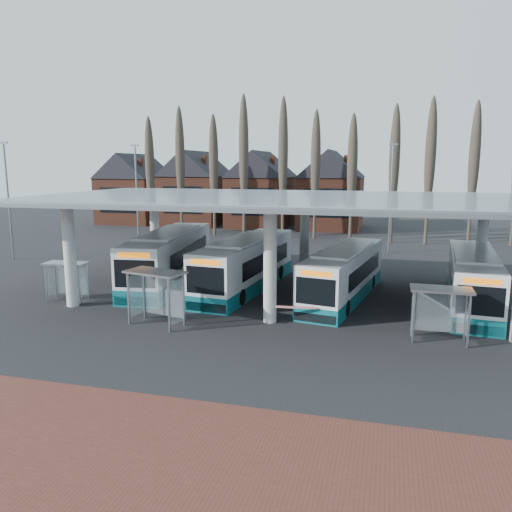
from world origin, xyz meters
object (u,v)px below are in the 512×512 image
(shelter_1, at_px, (157,285))
(bus_2, at_px, (344,275))
(bus_1, at_px, (247,265))
(bus_3, at_px, (472,280))
(shelter_0, at_px, (67,272))
(shelter_2, at_px, (440,302))
(bus_0, at_px, (170,258))

(shelter_1, bearing_deg, bus_2, 54.18)
(bus_1, distance_m, bus_3, 14.05)
(bus_3, bearing_deg, bus_2, -172.69)
(shelter_0, distance_m, shelter_2, 21.53)
(bus_0, xyz_separation_m, shelter_2, (17.41, -7.91, 0.16))
(shelter_0, bearing_deg, shelter_2, -9.25)
(bus_0, xyz_separation_m, bus_3, (19.83, -1.00, -0.20))
(bus_2, bearing_deg, bus_3, 11.91)
(bus_0, xyz_separation_m, bus_2, (12.36, -1.30, -0.22))
(bus_3, xyz_separation_m, shelter_2, (-2.42, -6.91, 0.36))
(bus_2, distance_m, shelter_2, 8.33)
(bus_2, height_order, shelter_0, bus_2)
(bus_1, xyz_separation_m, bus_3, (14.03, -0.58, -0.11))
(bus_2, distance_m, bus_3, 7.48)
(bus_2, xyz_separation_m, shelter_0, (-16.40, -4.74, 0.22))
(bus_0, bearing_deg, shelter_1, -76.23)
(shelter_1, xyz_separation_m, shelter_2, (13.96, 1.09, -0.20))
(bus_1, distance_m, shelter_1, 8.91)
(shelter_1, relative_size, shelter_2, 1.20)
(bus_3, bearing_deg, shelter_0, -163.07)
(bus_2, bearing_deg, bus_0, -176.37)
(bus_3, distance_m, shelter_0, 24.40)
(shelter_0, distance_m, shelter_1, 8.06)
(bus_0, height_order, shelter_2, bus_0)
(bus_0, bearing_deg, bus_2, -13.18)
(bus_3, relative_size, shelter_2, 4.22)
(shelter_0, relative_size, shelter_2, 0.94)
(shelter_1, bearing_deg, shelter_0, 171.75)
(bus_0, xyz_separation_m, shelter_0, (-4.04, -6.04, -0.00))
(bus_2, xyz_separation_m, shelter_1, (-8.91, -7.70, 0.58))
(bus_1, bearing_deg, bus_3, 3.09)
(bus_0, height_order, shelter_1, bus_0)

